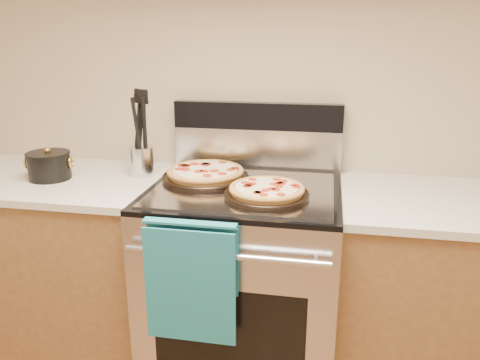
% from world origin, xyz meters
% --- Properties ---
extents(wall_back, '(4.00, 0.00, 4.00)m').
position_xyz_m(wall_back, '(0.00, 2.00, 1.35)').
color(wall_back, '#C4AD8D').
rests_on(wall_back, ground).
extents(range_body, '(0.76, 0.68, 0.90)m').
position_xyz_m(range_body, '(0.00, 1.65, 0.45)').
color(range_body, '#B7B7BC').
rests_on(range_body, ground).
extents(oven_window, '(0.56, 0.01, 0.40)m').
position_xyz_m(oven_window, '(0.00, 1.31, 0.45)').
color(oven_window, black).
rests_on(oven_window, range_body).
extents(cooktop, '(0.76, 0.68, 0.02)m').
position_xyz_m(cooktop, '(0.00, 1.65, 0.91)').
color(cooktop, black).
rests_on(cooktop, range_body).
extents(backsplash_lower, '(0.76, 0.06, 0.18)m').
position_xyz_m(backsplash_lower, '(0.00, 1.96, 1.01)').
color(backsplash_lower, silver).
rests_on(backsplash_lower, cooktop).
extents(backsplash_upper, '(0.76, 0.06, 0.12)m').
position_xyz_m(backsplash_upper, '(0.00, 1.96, 1.16)').
color(backsplash_upper, black).
rests_on(backsplash_upper, backsplash_lower).
extents(oven_handle, '(0.70, 0.03, 0.03)m').
position_xyz_m(oven_handle, '(0.00, 1.27, 0.80)').
color(oven_handle, silver).
rests_on(oven_handle, range_body).
extents(dish_towel, '(0.32, 0.05, 0.42)m').
position_xyz_m(dish_towel, '(-0.12, 1.27, 0.70)').
color(dish_towel, '#1A7985').
rests_on(dish_towel, oven_handle).
extents(foil_sheet, '(0.70, 0.55, 0.01)m').
position_xyz_m(foil_sheet, '(0.00, 1.62, 0.92)').
color(foil_sheet, gray).
rests_on(foil_sheet, cooktop).
extents(cabinet_left, '(1.00, 0.62, 0.88)m').
position_xyz_m(cabinet_left, '(-0.88, 1.68, 0.44)').
color(cabinet_left, brown).
rests_on(cabinet_left, ground).
extents(countertop_left, '(1.02, 0.64, 0.03)m').
position_xyz_m(countertop_left, '(-0.88, 1.68, 0.90)').
color(countertop_left, beige).
rests_on(countertop_left, cabinet_left).
extents(cabinet_right, '(1.00, 0.62, 0.88)m').
position_xyz_m(cabinet_right, '(0.88, 1.68, 0.44)').
color(cabinet_right, brown).
rests_on(cabinet_right, ground).
extents(countertop_right, '(1.02, 0.64, 0.03)m').
position_xyz_m(countertop_right, '(0.88, 1.68, 0.90)').
color(countertop_right, beige).
rests_on(countertop_right, cabinet_right).
extents(pepperoni_pizza_back, '(0.47, 0.47, 0.05)m').
position_xyz_m(pepperoni_pizza_back, '(-0.18, 1.72, 0.95)').
color(pepperoni_pizza_back, '#B37636').
rests_on(pepperoni_pizza_back, foil_sheet).
extents(pepperoni_pizza_front, '(0.38, 0.38, 0.04)m').
position_xyz_m(pepperoni_pizza_front, '(0.10, 1.54, 0.95)').
color(pepperoni_pizza_front, '#B37636').
rests_on(pepperoni_pizza_front, foil_sheet).
extents(utensil_crock, '(0.13, 0.13, 0.13)m').
position_xyz_m(utensil_crock, '(-0.48, 1.77, 0.98)').
color(utensil_crock, silver).
rests_on(utensil_crock, countertop_left).
extents(saucepan, '(0.21, 0.21, 0.11)m').
position_xyz_m(saucepan, '(-0.86, 1.65, 0.96)').
color(saucepan, black).
rests_on(saucepan, countertop_left).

